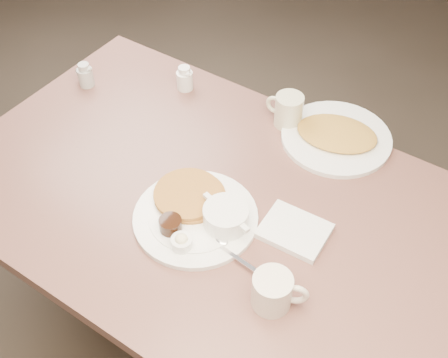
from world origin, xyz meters
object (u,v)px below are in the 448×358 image
Objects in this scene: main_plate at (200,213)px; coffee_mug_far at (288,110)px; creamer_right at (185,79)px; creamer_left at (85,75)px; diner_table at (220,240)px; coffee_mug_near at (274,291)px; hash_plate at (336,136)px.

coffee_mug_far is at bearing 90.12° from main_plate.
main_plate is 5.21× the size of creamer_right.
creamer_left is 0.32m from creamer_right.
coffee_mug_far reaches higher than diner_table.
coffee_mug_near is 1.74× the size of creamer_right.
diner_table is 3.60× the size of main_plate.
diner_table is 0.43m from coffee_mug_far.
creamer_right reaches higher than diner_table.
main_plate is (-0.01, -0.08, 0.19)m from diner_table.
creamer_left reaches higher than hash_plate.
creamer_left is 1.00× the size of creamer_right.
coffee_mug_near reaches higher than hash_plate.
creamer_left and creamer_right have the same top height.
coffee_mug_near is at bearing -77.91° from hash_plate.
coffee_mug_near is 0.62m from coffee_mug_far.
diner_table is 12.56× the size of coffee_mug_far.
diner_table is at bearing 83.10° from main_plate.
diner_table is 18.75× the size of creamer_left.
creamer_left reaches higher than main_plate.
creamer_left reaches higher than diner_table.
coffee_mug_near is 0.59m from hash_plate.
creamer_right is at bearing 137.27° from diner_table.
hash_plate is at bearing 15.28° from creamer_left.
main_plate is 0.49m from hash_plate.
creamer_left is 0.20× the size of hash_plate.
coffee_mug_near reaches higher than creamer_right.
coffee_mug_far is (-0.28, 0.56, 0.00)m from coffee_mug_near.
coffee_mug_near is 0.98m from creamer_left.
main_plate is 3.00× the size of coffee_mug_near.
diner_table is 0.39m from coffee_mug_near.
creamer_left is at bearing 164.81° from diner_table.
coffee_mug_far is 0.36m from creamer_right.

